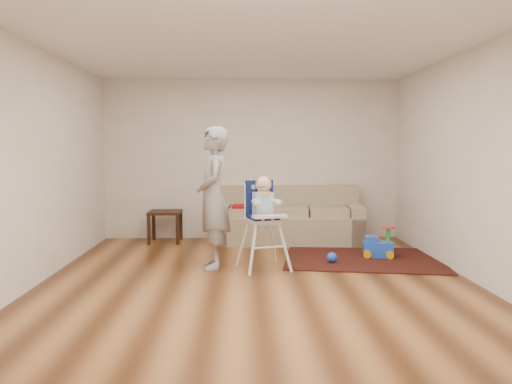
{
  "coord_description": "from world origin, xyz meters",
  "views": [
    {
      "loc": [
        -0.19,
        -5.77,
        1.55
      ],
      "look_at": [
        0.0,
        0.4,
        1.0
      ],
      "focal_mm": 35.0,
      "sensor_mm": 36.0,
      "label": 1
    }
  ],
  "objects_px": {
    "ride_on_toy": "(378,241)",
    "side_table": "(165,227)",
    "toy_ball": "(332,257)",
    "sofa": "(288,215)",
    "high_chair": "(263,224)",
    "adult": "(213,198)"
  },
  "relations": [
    {
      "from": "sofa",
      "to": "side_table",
      "type": "height_order",
      "value": "sofa"
    },
    {
      "from": "toy_ball",
      "to": "high_chair",
      "type": "xyz_separation_m",
      "value": [
        -0.93,
        -0.25,
        0.49
      ]
    },
    {
      "from": "side_table",
      "to": "toy_ball",
      "type": "height_order",
      "value": "side_table"
    },
    {
      "from": "sofa",
      "to": "ride_on_toy",
      "type": "bearing_deg",
      "value": -41.26
    },
    {
      "from": "ride_on_toy",
      "to": "high_chair",
      "type": "relative_size",
      "value": 0.37
    },
    {
      "from": "toy_ball",
      "to": "ride_on_toy",
      "type": "bearing_deg",
      "value": 25.75
    },
    {
      "from": "sofa",
      "to": "toy_ball",
      "type": "bearing_deg",
      "value": -69.49
    },
    {
      "from": "sofa",
      "to": "adult",
      "type": "distance_m",
      "value": 2.09
    },
    {
      "from": "side_table",
      "to": "toy_ball",
      "type": "distance_m",
      "value": 2.94
    },
    {
      "from": "toy_ball",
      "to": "sofa",
      "type": "bearing_deg",
      "value": 105.8
    },
    {
      "from": "side_table",
      "to": "high_chair",
      "type": "distance_m",
      "value": 2.43
    },
    {
      "from": "ride_on_toy",
      "to": "side_table",
      "type": "bearing_deg",
      "value": 170.04
    },
    {
      "from": "high_chair",
      "to": "adult",
      "type": "height_order",
      "value": "adult"
    },
    {
      "from": "sofa",
      "to": "high_chair",
      "type": "bearing_deg",
      "value": -100.65
    },
    {
      "from": "sofa",
      "to": "side_table",
      "type": "distance_m",
      "value": 2.03
    },
    {
      "from": "side_table",
      "to": "sofa",
      "type": "bearing_deg",
      "value": -1.82
    },
    {
      "from": "ride_on_toy",
      "to": "adult",
      "type": "distance_m",
      "value": 2.44
    },
    {
      "from": "ride_on_toy",
      "to": "adult",
      "type": "xyz_separation_m",
      "value": [
        -2.29,
        -0.49,
        0.67
      ]
    },
    {
      "from": "sofa",
      "to": "adult",
      "type": "relative_size",
      "value": 1.34
    },
    {
      "from": "high_chair",
      "to": "side_table",
      "type": "bearing_deg",
      "value": 112.81
    },
    {
      "from": "ride_on_toy",
      "to": "toy_ball",
      "type": "xyz_separation_m",
      "value": [
        -0.72,
        -0.35,
        -0.15
      ]
    },
    {
      "from": "sofa",
      "to": "high_chair",
      "type": "height_order",
      "value": "high_chair"
    }
  ]
}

